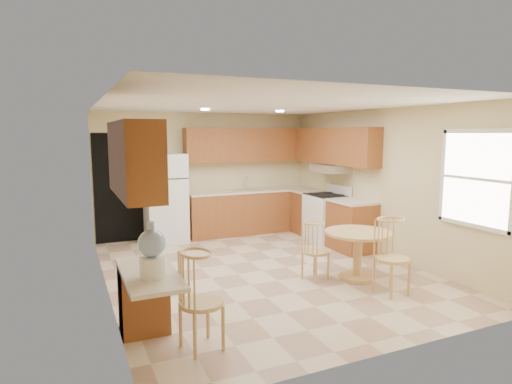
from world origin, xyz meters
name	(u,v)px	position (x,y,z in m)	size (l,w,h in m)	color
floor	(262,271)	(0.00, 0.00, 0.00)	(5.50, 5.50, 0.00)	beige
ceiling	(263,105)	(0.00, 0.00, 2.50)	(4.50, 5.50, 0.02)	white
wall_back	(207,174)	(0.00, 2.75, 1.25)	(4.50, 0.02, 2.50)	beige
wall_front	(390,226)	(0.00, -2.75, 1.25)	(4.50, 0.02, 2.50)	beige
wall_left	(104,199)	(-2.25, 0.00, 1.25)	(0.02, 5.50, 2.50)	beige
wall_right	(382,183)	(2.25, 0.00, 1.25)	(0.02, 5.50, 2.50)	beige
doorway	(120,188)	(-1.75, 2.73, 1.05)	(0.90, 0.02, 2.10)	black
base_cab_back	(251,212)	(0.88, 2.45, 0.43)	(2.75, 0.60, 0.87)	brown
counter_back	(251,191)	(0.88, 2.45, 0.89)	(2.75, 0.63, 0.04)	beige
base_cab_right_a	(309,213)	(1.95, 1.85, 0.43)	(0.60, 0.59, 0.87)	brown
counter_right_a	(310,191)	(1.95, 1.85, 0.89)	(0.63, 0.59, 0.04)	beige
base_cab_right_b	(352,227)	(1.95, 0.40, 0.43)	(0.60, 0.80, 0.87)	brown
counter_right_b	(352,201)	(1.95, 0.40, 0.89)	(0.63, 0.80, 0.04)	beige
upper_cab_back	(249,145)	(0.88, 2.58, 1.85)	(2.75, 0.33, 0.70)	brown
upper_cab_right	(334,146)	(2.08, 1.21, 1.85)	(0.33, 2.42, 0.70)	brown
upper_cab_left	(134,159)	(-2.08, -1.60, 1.85)	(0.33, 1.40, 0.70)	brown
sink	(250,190)	(0.85, 2.45, 0.91)	(0.78, 0.44, 0.01)	silver
range_hood	(331,168)	(2.00, 1.18, 1.42)	(0.50, 0.76, 0.14)	silver
desk_pedestal	(144,298)	(-2.00, -1.32, 0.36)	(0.48, 0.42, 0.72)	brown
desk_top	(149,273)	(-2.00, -1.70, 0.75)	(0.50, 1.20, 0.04)	beige
window	(477,179)	(2.23, -1.85, 1.50)	(0.06, 1.12, 1.30)	white
can_light_a	(205,109)	(-0.50, 1.20, 2.48)	(0.14, 0.14, 0.02)	white
can_light_b	(280,111)	(0.90, 1.20, 2.48)	(0.14, 0.14, 0.02)	white
refrigerator	(165,198)	(-0.95, 2.40, 0.85)	(0.75, 0.73, 1.71)	white
stove	(326,217)	(1.92, 1.18, 0.47)	(0.65, 0.76, 1.09)	white
dining_table	(358,248)	(1.09, -0.90, 0.46)	(0.95, 0.95, 0.70)	tan
chair_table_a	(319,246)	(0.54, -0.73, 0.51)	(0.37, 0.48, 0.84)	tan
chair_table_b	(398,251)	(1.14, -1.65, 0.60)	(0.44, 0.44, 0.99)	tan
chair_desk	(204,293)	(-1.55, -2.02, 0.59)	(0.43, 0.55, 0.96)	tan
water_crock	(152,253)	(-2.00, -1.89, 1.01)	(0.25, 0.25, 0.52)	white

